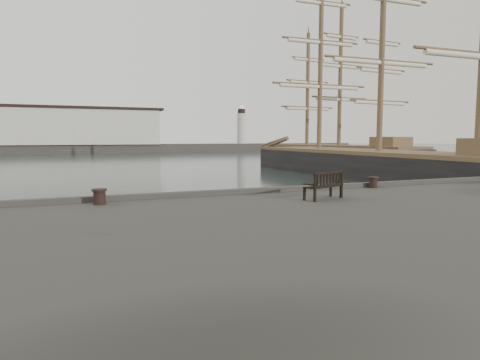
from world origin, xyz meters
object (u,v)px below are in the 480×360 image
at_px(bollard_left, 99,197).
at_px(tall_ship_far, 338,158).
at_px(bench, 324,191).
at_px(bollard_right, 373,182).
at_px(tall_ship_main, 378,170).

height_order(bollard_left, tall_ship_far, tall_ship_far).
bearing_deg(bollard_left, tall_ship_far, 46.05).
relative_size(bench, bollard_left, 3.39).
relative_size(bollard_left, bollard_right, 1.06).
xyz_separation_m(tall_ship_main, tall_ship_far, (8.92, 18.39, 0.07)).
distance_m(bollard_left, tall_ship_main, 30.15).
bearing_deg(bollard_right, tall_ship_main, 48.87).
bearing_deg(bench, bollard_right, 9.01).
bearing_deg(tall_ship_far, bollard_right, -127.45).
relative_size(bollard_left, tall_ship_main, 0.01).
distance_m(bench, tall_ship_far, 45.70).
distance_m(bollard_right, tall_ship_far, 42.03).
xyz_separation_m(bollard_right, tall_ship_far, (23.36, 34.93, -1.02)).
bearing_deg(bench, tall_ship_far, 34.88).
relative_size(bench, tall_ship_main, 0.04).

